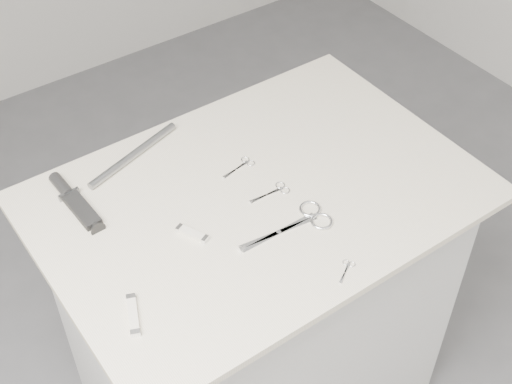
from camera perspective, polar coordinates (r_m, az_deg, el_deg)
plinth at (r=2.00m, az=0.15°, el=-9.79°), size 0.90×0.60×0.90m
display_board at (r=1.65m, az=0.18°, el=-0.32°), size 1.00×0.70×0.02m
large_shears at (r=1.58m, az=3.76°, el=-2.35°), size 0.22×0.10×0.01m
embroidery_scissors_a at (r=1.64m, az=1.52°, el=0.05°), size 0.10×0.04×0.00m
embroidery_scissors_b at (r=1.71m, az=-1.13°, el=2.13°), size 0.09×0.04×0.00m
tiny_scissors at (r=1.50m, az=7.26°, el=-6.10°), size 0.06×0.05×0.00m
sheathed_knife at (r=1.67m, az=-14.47°, el=-0.54°), size 0.05×0.20×0.03m
pocket_knife_a at (r=1.43m, az=-9.80°, el=-9.66°), size 0.06×0.10×0.01m
pocket_knife_b at (r=1.55m, az=-5.14°, el=-3.36°), size 0.05×0.08×0.01m
metal_rail at (r=1.75m, az=-9.78°, el=2.95°), size 0.28×0.10×0.02m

